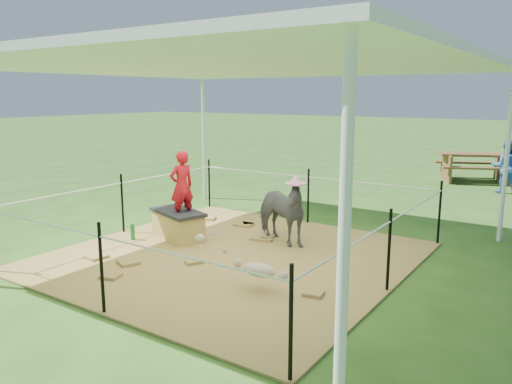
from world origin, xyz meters
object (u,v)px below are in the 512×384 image
Objects in this scene: foal at (259,267)px; picnic_table_near at (474,167)px; pony at (279,211)px; green_bottle at (133,232)px; straw_bale at (178,226)px; distant_person at (505,167)px; woman at (182,180)px.

picnic_table_near is at bearing 84.59° from foal.
picnic_table_near is (0.51, 9.53, 0.07)m from foal.
green_bottle is at bearing 138.31° from pony.
distant_person reaches higher than straw_bale.
straw_bale is 3.60× the size of green_bottle.
pony reaches higher than foal.
straw_bale is at bearing 152.44° from foal.
woman is at bearing -131.20° from picnic_table_near.
straw_bale is 0.91× the size of foal.
distant_person is at bearing 77.87° from foal.
woman is 4.32× the size of green_bottle.
picnic_table_near is (2.75, 8.47, 0.14)m from straw_bale.
pony is 0.95× the size of distant_person.
picnic_table_near is 1.61m from distant_person.
distant_person is (1.42, 8.23, 0.32)m from foal.
woman is 1.57m from pony.
pony is 6.88m from distant_person.
green_bottle is 9.52m from picnic_table_near.
foal is at bearing 82.51° from woman.
pony is (2.00, 1.11, 0.37)m from green_bottle.
pony is 0.66× the size of picnic_table_near.
green_bottle is at bearing 49.04° from distant_person.
pony reaches higher than straw_bale.
foal is (2.79, -0.61, 0.15)m from green_bottle.
foal is (0.79, -1.72, -0.22)m from pony.
woman reaches higher than distant_person.
distant_person reaches higher than foal.
woman is at bearing 151.41° from foal.
picnic_table_near is at bearing -67.11° from distant_person.
distant_person is (2.21, 6.51, 0.09)m from pony.
straw_bale is 0.76m from woman.
foal is 8.36m from distant_person.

